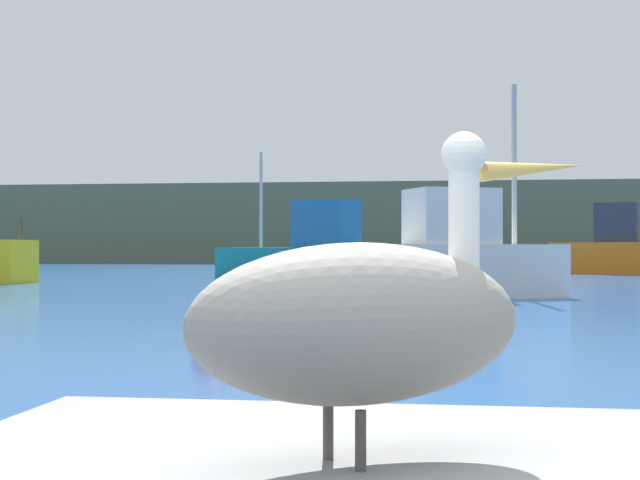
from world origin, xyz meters
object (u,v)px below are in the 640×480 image
at_px(fishing_boat_white, 455,257).
at_px(mooring_buoy, 212,322).
at_px(pelican, 364,319).
at_px(fishing_boat_teal, 313,252).
at_px(fishing_boat_orange, 615,250).

bearing_deg(fishing_boat_white, mooring_buoy, -129.05).
bearing_deg(mooring_buoy, pelican, -72.91).
relative_size(fishing_boat_teal, mooring_buoy, 14.27).
distance_m(fishing_boat_white, fishing_boat_teal, 14.76).
bearing_deg(mooring_buoy, fishing_boat_orange, 73.98).
bearing_deg(fishing_boat_orange, fishing_boat_white, -94.33).
height_order(fishing_boat_white, mooring_buoy, fishing_boat_white).
height_order(fishing_boat_orange, mooring_buoy, fishing_boat_orange).
relative_size(pelican, mooring_buoy, 2.42).
xyz_separation_m(pelican, fishing_boat_white, (-0.02, 20.04, -0.04)).
bearing_deg(fishing_boat_orange, fishing_boat_teal, -135.24).
relative_size(fishing_boat_white, fishing_boat_orange, 0.92).
xyz_separation_m(fishing_boat_white, mooring_buoy, (-2.74, -11.06, -0.67)).
bearing_deg(mooring_buoy, fishing_boat_white, 76.06).
xyz_separation_m(fishing_boat_white, fishing_boat_teal, (-5.36, 13.75, 0.02)).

